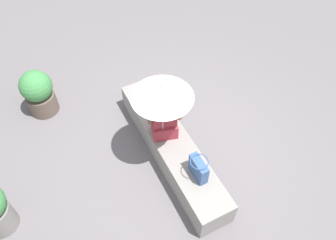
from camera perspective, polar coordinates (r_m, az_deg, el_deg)
ground_plane at (r=5.00m, az=0.59°, el=-6.10°), size 14.00×14.00×0.00m
stone_bench at (r=4.83m, az=0.60°, el=-4.74°), size 2.52×0.50×0.41m
person_seated at (r=4.43m, az=-0.66°, el=0.88°), size 0.36×0.51×0.90m
parasol at (r=3.96m, az=-1.02°, el=4.83°), size 0.77×0.77×1.04m
handbag_black at (r=4.23m, az=5.20°, el=-8.17°), size 0.31×0.23×0.31m
magazine at (r=5.21m, az=-4.27°, el=4.19°), size 0.28×0.21×0.01m
planter_far at (r=5.64m, az=-21.18°, el=4.43°), size 0.50×0.50×0.79m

